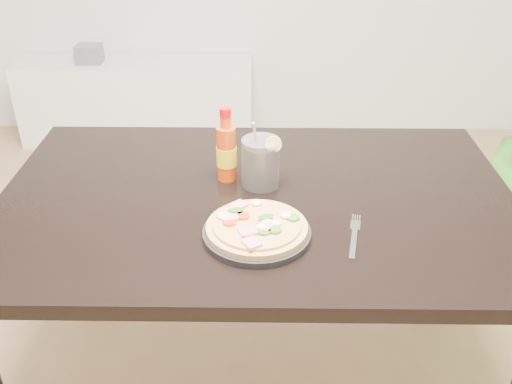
{
  "coord_description": "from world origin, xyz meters",
  "views": [
    {
      "loc": [
        -0.03,
        -1.22,
        1.54
      ],
      "look_at": [
        -0.04,
        -0.01,
        0.83
      ],
      "focal_mm": 40.0,
      "sensor_mm": 36.0,
      "label": 1
    }
  ],
  "objects_px": {
    "plate": "(257,233)",
    "pizza": "(256,226)",
    "dining_table": "(257,221)",
    "hot_sauce_bottle": "(226,152)",
    "cola_cup": "(261,164)",
    "media_console": "(138,101)",
    "fork": "(354,235)"
  },
  "relations": [
    {
      "from": "dining_table",
      "to": "pizza",
      "type": "distance_m",
      "value": 0.22
    },
    {
      "from": "media_console",
      "to": "cola_cup",
      "type": "bearing_deg",
      "value": -68.09
    },
    {
      "from": "cola_cup",
      "to": "media_console",
      "type": "relative_size",
      "value": 0.14
    },
    {
      "from": "dining_table",
      "to": "cola_cup",
      "type": "relative_size",
      "value": 7.18
    },
    {
      "from": "plate",
      "to": "dining_table",
      "type": "bearing_deg",
      "value": 90.88
    },
    {
      "from": "pizza",
      "to": "fork",
      "type": "height_order",
      "value": "pizza"
    },
    {
      "from": "hot_sauce_bottle",
      "to": "fork",
      "type": "height_order",
      "value": "hot_sauce_bottle"
    },
    {
      "from": "cola_cup",
      "to": "media_console",
      "type": "xyz_separation_m",
      "value": [
        -0.77,
        1.9,
        -0.57
      ]
    },
    {
      "from": "hot_sauce_bottle",
      "to": "media_console",
      "type": "relative_size",
      "value": 0.15
    },
    {
      "from": "dining_table",
      "to": "media_console",
      "type": "relative_size",
      "value": 1.0
    },
    {
      "from": "dining_table",
      "to": "fork",
      "type": "distance_m",
      "value": 0.32
    },
    {
      "from": "dining_table",
      "to": "media_console",
      "type": "distance_m",
      "value": 2.14
    },
    {
      "from": "plate",
      "to": "media_console",
      "type": "relative_size",
      "value": 0.19
    },
    {
      "from": "plate",
      "to": "hot_sauce_bottle",
      "type": "bearing_deg",
      "value": 107.14
    },
    {
      "from": "pizza",
      "to": "media_console",
      "type": "relative_size",
      "value": 0.17
    },
    {
      "from": "plate",
      "to": "pizza",
      "type": "relative_size",
      "value": 1.07
    },
    {
      "from": "pizza",
      "to": "fork",
      "type": "bearing_deg",
      "value": 0.85
    },
    {
      "from": "media_console",
      "to": "pizza",
      "type": "bearing_deg",
      "value": -70.65
    },
    {
      "from": "cola_cup",
      "to": "hot_sauce_bottle",
      "type": "bearing_deg",
      "value": 161.1
    },
    {
      "from": "plate",
      "to": "media_console",
      "type": "distance_m",
      "value": 2.34
    },
    {
      "from": "dining_table",
      "to": "fork",
      "type": "bearing_deg",
      "value": -38.32
    },
    {
      "from": "plate",
      "to": "pizza",
      "type": "height_order",
      "value": "pizza"
    },
    {
      "from": "plate",
      "to": "hot_sauce_bottle",
      "type": "height_order",
      "value": "hot_sauce_bottle"
    },
    {
      "from": "dining_table",
      "to": "pizza",
      "type": "relative_size",
      "value": 5.72
    },
    {
      "from": "cola_cup",
      "to": "fork",
      "type": "xyz_separation_m",
      "value": [
        0.23,
        -0.25,
        -0.06
      ]
    },
    {
      "from": "plate",
      "to": "hot_sauce_bottle",
      "type": "xyz_separation_m",
      "value": [
        -0.09,
        0.29,
        0.08
      ]
    },
    {
      "from": "pizza",
      "to": "cola_cup",
      "type": "bearing_deg",
      "value": 88.09
    },
    {
      "from": "plate",
      "to": "fork",
      "type": "xyz_separation_m",
      "value": [
        0.24,
        0.0,
        -0.01
      ]
    },
    {
      "from": "pizza",
      "to": "dining_table",
      "type": "bearing_deg",
      "value": 90.59
    },
    {
      "from": "pizza",
      "to": "media_console",
      "type": "bearing_deg",
      "value": 109.35
    },
    {
      "from": "hot_sauce_bottle",
      "to": "plate",
      "type": "bearing_deg",
      "value": -72.86
    },
    {
      "from": "pizza",
      "to": "hot_sauce_bottle",
      "type": "distance_m",
      "value": 0.3
    }
  ]
}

